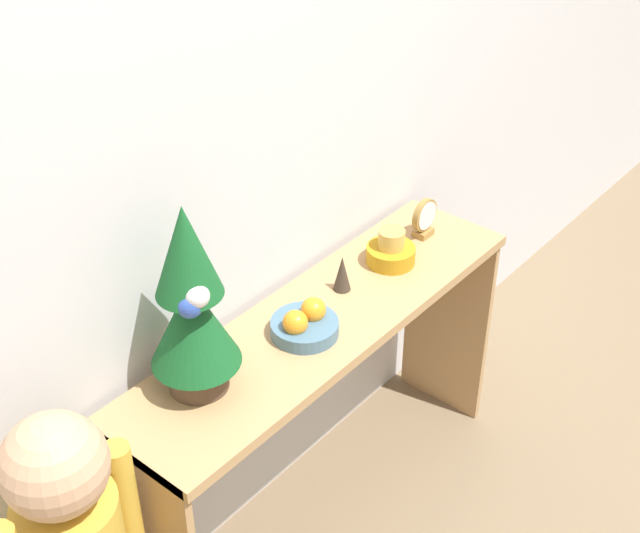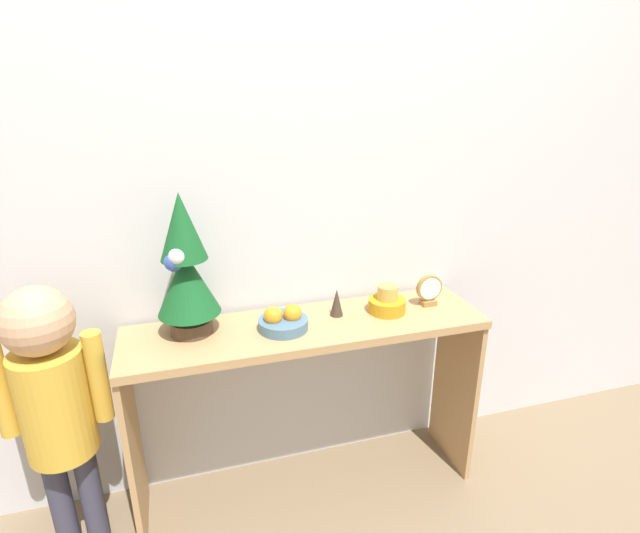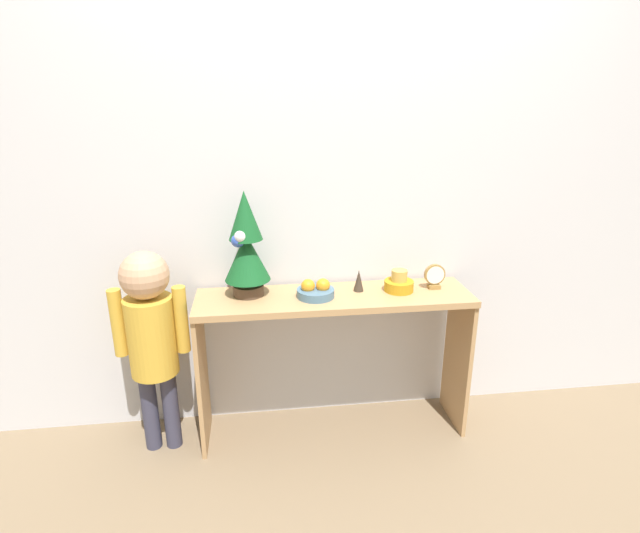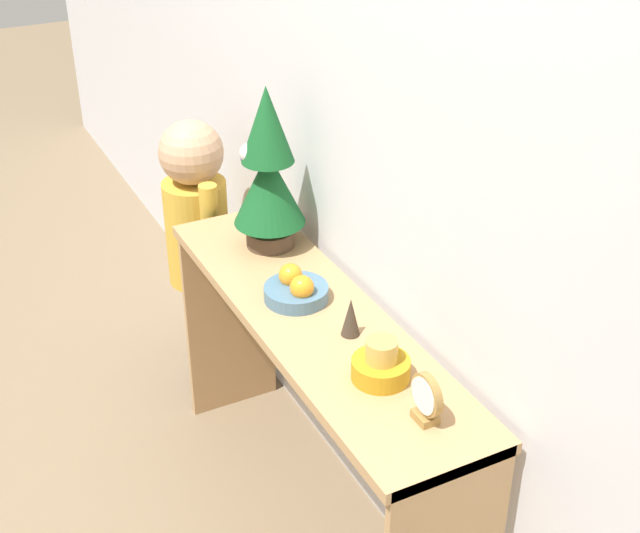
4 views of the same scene
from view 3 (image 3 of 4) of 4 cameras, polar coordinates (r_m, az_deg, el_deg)
The scene contains 9 objects.
ground_plane at distance 2.53m, azimuth 2.13°, elevation -20.18°, with size 12.00×12.00×0.00m, color #7A664C.
back_wall at distance 2.36m, azimuth 0.99°, elevation 10.57°, with size 7.00×0.05×2.50m, color silver.
console_table at distance 2.36m, azimuth 1.63°, elevation -6.84°, with size 1.27×0.33×0.73m.
mini_tree at distance 2.24m, azimuth -8.44°, elevation 2.37°, with size 0.21×0.21×0.48m.
fruit_bowl at distance 2.26m, azimuth -0.51°, elevation -2.77°, with size 0.17×0.17×0.09m.
singing_bowl at distance 2.36m, azimuth 9.01°, elevation -1.91°, with size 0.14×0.14×0.10m.
desk_clock at distance 2.41m, azimuth 12.96°, elevation -1.15°, with size 0.10×0.04×0.12m.
figurine at distance 2.33m, azimuth 4.44°, elevation -1.60°, with size 0.05×0.05×0.10m.
child_figure at distance 2.34m, azimuth -18.78°, elevation -6.74°, with size 0.33×0.21×0.97m.
Camera 3 is at (-0.34, -1.93, 1.59)m, focal length 28.00 mm.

